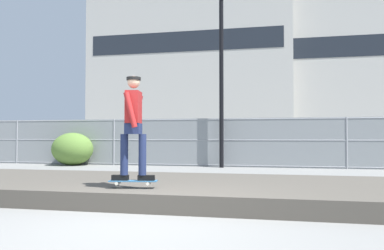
{
  "coord_description": "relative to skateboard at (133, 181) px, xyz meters",
  "views": [
    {
      "loc": [
        1.71,
        -4.65,
        1.18
      ],
      "look_at": [
        0.16,
        2.86,
        1.4
      ],
      "focal_mm": 34.97,
      "sensor_mm": 36.0,
      "label": 1
    }
  ],
  "objects": [
    {
      "name": "office_block",
      "position": [
        16.59,
        47.11,
        8.99
      ],
      "size": [
        29.5,
        13.85,
        18.81
      ],
      "color": "#B2AFA8",
      "rests_on": "ground_plane"
    },
    {
      "name": "parked_car_mid",
      "position": [
        2.22,
        11.0,
        0.42
      ],
      "size": [
        4.48,
        2.11,
        1.66
      ],
      "color": "#566B4C",
      "rests_on": "ground_plane"
    },
    {
      "name": "skater",
      "position": [
        -0.0,
        0.0,
        1.01
      ],
      "size": [
        0.73,
        0.61,
        1.76
      ],
      "color": "black",
      "rests_on": "skateboard"
    },
    {
      "name": "chain_fence",
      "position": [
        0.52,
        8.22,
        0.51
      ],
      "size": [
        26.65,
        0.06,
        1.85
      ],
      "color": "gray",
      "rests_on": "ground_plane"
    },
    {
      "name": "gravel_berm",
      "position": [
        0.52,
        1.11,
        -0.27
      ],
      "size": [
        11.69,
        3.37,
        0.3
      ],
      "primitive_type": "cube",
      "color": "#4C473F",
      "rests_on": "ground_plane"
    },
    {
      "name": "skateboard",
      "position": [
        0.0,
        0.0,
        0.0
      ],
      "size": [
        0.82,
        0.32,
        0.07
      ],
      "color": "#2D608C"
    },
    {
      "name": "street_lamp",
      "position": [
        0.5,
        7.89,
        3.76
      ],
      "size": [
        0.44,
        0.44,
        6.7
      ],
      "color": "black",
      "rests_on": "ground_plane"
    },
    {
      "name": "parked_car_near",
      "position": [
        -3.84,
        10.85,
        0.42
      ],
      "size": [
        4.48,
        2.1,
        1.66
      ],
      "color": "#B7BABF",
      "rests_on": "ground_plane"
    },
    {
      "name": "library_building",
      "position": [
        -7.89,
        45.09,
        9.81
      ],
      "size": [
        25.86,
        14.03,
        20.46
      ],
      "color": "#B2AFA8",
      "rests_on": "ground_plane"
    },
    {
      "name": "shrub_left",
      "position": [
        -5.49,
        7.76,
        0.23
      ],
      "size": [
        1.68,
        1.38,
        1.3
      ],
      "color": "#567A33",
      "rests_on": "ground_plane"
    },
    {
      "name": "ground_plane",
      "position": [
        0.52,
        -1.3,
        -0.42
      ],
      "size": [
        120.0,
        120.0,
        0.0
      ],
      "primitive_type": "plane",
      "color": "slate"
    }
  ]
}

